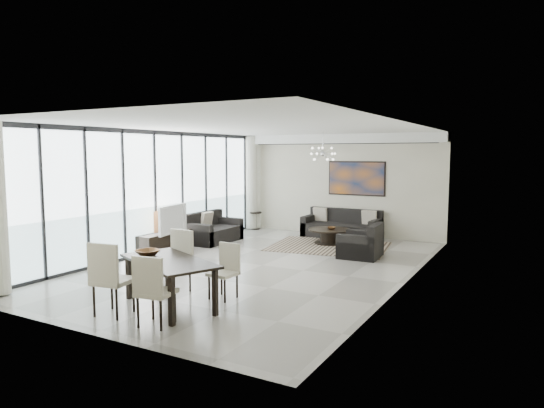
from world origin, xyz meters
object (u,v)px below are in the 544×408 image
Objects in this scene: television at (168,219)px; dining_table at (169,265)px; sofa_main at (342,228)px; tv_console at (165,242)px; coffee_table at (329,235)px.

television is 0.59× the size of dining_table.
television is (-2.84, -4.02, 0.54)m from sofa_main.
dining_table is at bearing -90.75° from sofa_main.
tv_console is 4.33m from dining_table.
coffee_table is 0.51× the size of sofa_main.
coffee_table is 6.11m from dining_table.
sofa_main reaches higher than tv_console.
coffee_table is at bearing 43.54° from tv_console.
television is at bearing -10.60° from tv_console.
tv_console is at bearing 132.38° from dining_table.
sofa_main is 4.99m from tv_console.
coffee_table is 4.22m from tv_console.
coffee_table is 4.17m from television.
dining_table reaches higher than tv_console.
coffee_table is at bearing -54.07° from television.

